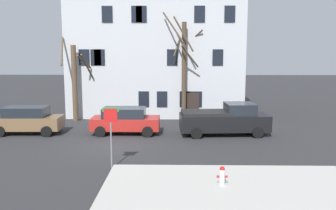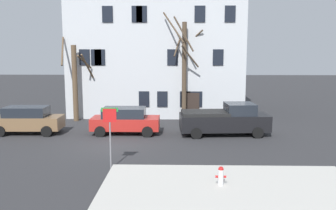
{
  "view_description": "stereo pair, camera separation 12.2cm",
  "coord_description": "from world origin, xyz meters",
  "px_view_note": "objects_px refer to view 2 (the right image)",
  "views": [
    {
      "loc": [
        3.51,
        -19.98,
        5.31
      ],
      "look_at": [
        3.04,
        3.62,
        1.77
      ],
      "focal_mm": 38.95,
      "sensor_mm": 36.0,
      "label": 1
    },
    {
      "loc": [
        3.63,
        -19.98,
        5.31
      ],
      "look_at": [
        3.04,
        3.62,
        1.77
      ],
      "focal_mm": 38.95,
      "sensor_mm": 36.0,
      "label": 2
    }
  ],
  "objects_px": {
    "car_brown_wagon": "(28,120)",
    "car_red_wagon": "(125,120)",
    "pickup_truck_black": "(225,120)",
    "tree_bare_mid": "(184,67)",
    "building_main": "(158,42)",
    "street_sign_pole": "(110,126)",
    "tree_bare_near": "(75,80)",
    "fire_hydrant": "(221,176)"
  },
  "relations": [
    {
      "from": "building_main",
      "to": "fire_hydrant",
      "type": "distance_m",
      "value": 19.76
    },
    {
      "from": "building_main",
      "to": "car_red_wagon",
      "type": "relative_size",
      "value": 3.34
    },
    {
      "from": "fire_hydrant",
      "to": "street_sign_pole",
      "type": "relative_size",
      "value": 0.27
    },
    {
      "from": "car_red_wagon",
      "to": "street_sign_pole",
      "type": "relative_size",
      "value": 1.54
    },
    {
      "from": "tree_bare_near",
      "to": "pickup_truck_black",
      "type": "bearing_deg",
      "value": -22.04
    },
    {
      "from": "car_red_wagon",
      "to": "tree_bare_mid",
      "type": "bearing_deg",
      "value": 48.98
    },
    {
      "from": "building_main",
      "to": "tree_bare_near",
      "type": "distance_m",
      "value": 8.39
    },
    {
      "from": "fire_hydrant",
      "to": "street_sign_pole",
      "type": "bearing_deg",
      "value": 154.47
    },
    {
      "from": "car_red_wagon",
      "to": "building_main",
      "type": "bearing_deg",
      "value": 80.31
    },
    {
      "from": "car_brown_wagon",
      "to": "car_red_wagon",
      "type": "height_order",
      "value": "car_brown_wagon"
    },
    {
      "from": "car_brown_wagon",
      "to": "street_sign_pole",
      "type": "distance_m",
      "value": 9.61
    },
    {
      "from": "pickup_truck_black",
      "to": "fire_hydrant",
      "type": "bearing_deg",
      "value": -98.25
    },
    {
      "from": "fire_hydrant",
      "to": "pickup_truck_black",
      "type": "bearing_deg",
      "value": 81.75
    },
    {
      "from": "fire_hydrant",
      "to": "street_sign_pole",
      "type": "height_order",
      "value": "street_sign_pole"
    },
    {
      "from": "tree_bare_mid",
      "to": "pickup_truck_black",
      "type": "bearing_deg",
      "value": -60.69
    },
    {
      "from": "car_red_wagon",
      "to": "fire_hydrant",
      "type": "distance_m",
      "value": 10.54
    },
    {
      "from": "pickup_truck_black",
      "to": "street_sign_pole",
      "type": "xyz_separation_m",
      "value": [
        -6.03,
        -6.92,
        0.98
      ]
    },
    {
      "from": "building_main",
      "to": "tree_bare_near",
      "type": "relative_size",
      "value": 2.28
    },
    {
      "from": "tree_bare_mid",
      "to": "car_brown_wagon",
      "type": "bearing_deg",
      "value": -155.93
    },
    {
      "from": "car_red_wagon",
      "to": "pickup_truck_black",
      "type": "bearing_deg",
      "value": -0.88
    },
    {
      "from": "tree_bare_mid",
      "to": "pickup_truck_black",
      "type": "height_order",
      "value": "tree_bare_mid"
    },
    {
      "from": "car_red_wagon",
      "to": "street_sign_pole",
      "type": "xyz_separation_m",
      "value": [
        0.33,
        -7.01,
        1.07
      ]
    },
    {
      "from": "tree_bare_mid",
      "to": "fire_hydrant",
      "type": "xyz_separation_m",
      "value": [
        1.2,
        -13.66,
        -3.6
      ]
    },
    {
      "from": "car_brown_wagon",
      "to": "pickup_truck_black",
      "type": "height_order",
      "value": "pickup_truck_black"
    },
    {
      "from": "tree_bare_mid",
      "to": "building_main",
      "type": "bearing_deg",
      "value": 114.09
    },
    {
      "from": "car_brown_wagon",
      "to": "pickup_truck_black",
      "type": "bearing_deg",
      "value": 0.06
    },
    {
      "from": "building_main",
      "to": "street_sign_pole",
      "type": "xyz_separation_m",
      "value": [
        -1.28,
        -16.4,
        -4.11
      ]
    },
    {
      "from": "tree_bare_near",
      "to": "fire_hydrant",
      "type": "relative_size",
      "value": 8.44
    },
    {
      "from": "tree_bare_near",
      "to": "car_red_wagon",
      "type": "height_order",
      "value": "tree_bare_near"
    },
    {
      "from": "car_red_wagon",
      "to": "fire_hydrant",
      "type": "xyz_separation_m",
      "value": [
        5.03,
        -9.26,
        -0.38
      ]
    },
    {
      "from": "pickup_truck_black",
      "to": "street_sign_pole",
      "type": "bearing_deg",
      "value": -131.09
    },
    {
      "from": "tree_bare_near",
      "to": "fire_hydrant",
      "type": "distance_m",
      "value": 16.61
    },
    {
      "from": "pickup_truck_black",
      "to": "street_sign_pole",
      "type": "height_order",
      "value": "street_sign_pole"
    },
    {
      "from": "building_main",
      "to": "fire_hydrant",
      "type": "xyz_separation_m",
      "value": [
        3.43,
        -18.65,
        -5.56
      ]
    },
    {
      "from": "tree_bare_near",
      "to": "car_red_wagon",
      "type": "bearing_deg",
      "value": -44.39
    },
    {
      "from": "building_main",
      "to": "fire_hydrant",
      "type": "relative_size",
      "value": 19.22
    },
    {
      "from": "pickup_truck_black",
      "to": "building_main",
      "type": "bearing_deg",
      "value": 116.63
    },
    {
      "from": "fire_hydrant",
      "to": "tree_bare_mid",
      "type": "bearing_deg",
      "value": 95.01
    },
    {
      "from": "car_brown_wagon",
      "to": "car_red_wagon",
      "type": "relative_size",
      "value": 1.0
    },
    {
      "from": "tree_bare_mid",
      "to": "car_red_wagon",
      "type": "relative_size",
      "value": 1.88
    },
    {
      "from": "car_red_wagon",
      "to": "pickup_truck_black",
      "type": "distance_m",
      "value": 6.36
    },
    {
      "from": "building_main",
      "to": "car_red_wagon",
      "type": "bearing_deg",
      "value": -99.69
    }
  ]
}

